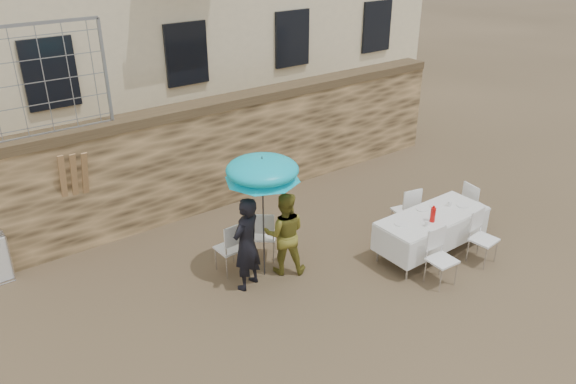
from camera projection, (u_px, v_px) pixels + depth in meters
ground at (357, 341)px, 8.05m from camera, size 80.00×80.00×0.00m
stone_wall at (188, 161)px, 11.18m from camera, size 13.00×0.50×2.20m
chain_link_fence at (5, 87)px, 8.70m from camera, size 3.20×0.06×1.80m
man_suit at (246, 244)px, 8.91m from camera, size 0.68×0.57×1.61m
woman_dress at (284, 233)px, 9.34m from camera, size 0.91×0.86×1.47m
umbrella at (262, 173)px, 8.72m from camera, size 1.20×1.20×2.00m
couple_chair_left at (229, 247)px, 9.45m from camera, size 0.50×0.50×0.96m
couple_chair_right at (264, 234)px, 9.82m from camera, size 0.68×0.68×0.96m
banquet_table at (433, 217)px, 9.86m from camera, size 2.10×0.85×0.78m
soda_bottle at (433, 215)px, 9.57m from camera, size 0.09×0.09×0.26m
table_chair_front_left at (442, 259)px, 9.11m from camera, size 0.51×0.51×0.96m
table_chair_front_right at (484, 238)px, 9.70m from camera, size 0.53×0.53×0.96m
table_chair_back at (405, 209)px, 10.65m from camera, size 0.57×0.57×0.96m
table_chair_side at (475, 206)px, 10.79m from camera, size 0.55×0.55×0.96m
wood_planks at (83, 198)px, 9.91m from camera, size 0.70×0.20×2.00m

